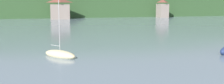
# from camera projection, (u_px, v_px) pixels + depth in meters

# --- Properties ---
(wooded_hillside) EXTENTS (352.00, 57.38, 38.13)m
(wooded_hillside) POSITION_uv_depth(u_px,v_px,m) (98.00, 3.00, 142.71)
(wooded_hillside) COLOR #2D4C28
(wooded_hillside) RESTS_ON ground_plane
(shore_building_west) EXTENTS (7.09, 4.78, 7.67)m
(shore_building_west) POSITION_uv_depth(u_px,v_px,m) (60.00, 9.00, 99.73)
(shore_building_west) COLOR gray
(shore_building_west) RESTS_ON ground_plane
(shore_building_westcentral) EXTENTS (3.78, 4.97, 7.34)m
(shore_building_westcentral) POSITION_uv_depth(u_px,v_px,m) (162.00, 9.00, 110.31)
(shore_building_westcentral) COLOR gray
(shore_building_westcentral) RESTS_ON ground_plane
(sailboat_mid_7) EXTENTS (3.97, 4.52, 6.55)m
(sailboat_mid_7) POSITION_uv_depth(u_px,v_px,m) (60.00, 55.00, 30.18)
(sailboat_mid_7) COLOR #CCBC8E
(sailboat_mid_7) RESTS_ON ground_plane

